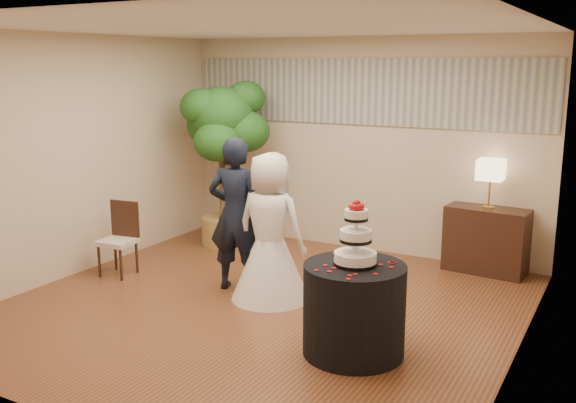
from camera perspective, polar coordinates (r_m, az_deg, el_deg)
The scene contains 15 objects.
floor at distance 6.70m, azimuth -2.44°, elevation -9.36°, with size 5.00×5.00×0.00m, color brown.
ceiling at distance 6.24m, azimuth -2.67°, elevation 15.29°, with size 5.00×5.00×0.00m, color white.
wall_back at distance 8.53m, azimuth 6.27°, elevation 4.98°, with size 5.00×0.06×2.80m, color beige.
wall_front at distance 4.44m, azimuth -19.65°, elevation -2.39°, with size 5.00×0.06×2.80m, color beige.
wall_left at distance 7.91m, azimuth -18.23°, elevation 3.87°, with size 0.06×5.00×2.80m, color beige.
wall_right at distance 5.47m, azimuth 20.39°, elevation 0.23°, with size 0.06×5.00×2.80m, color beige.
mural_border at distance 8.46m, azimuth 6.33°, elevation 9.68°, with size 4.90×0.02×0.85m, color #9C9C90.
groom at distance 7.00m, azimuth -4.64°, elevation -1.15°, with size 0.62×0.41×1.70m, color black.
bride at distance 6.71m, azimuth -1.61°, elevation -2.27°, with size 0.84×0.84×1.57m, color white.
cake_table at distance 5.59m, azimuth 5.89°, elevation -9.53°, with size 0.88×0.88×0.80m, color black.
wedding_cake at distance 5.38m, azimuth 6.05°, elevation -2.77°, with size 0.36×0.36×0.56m, color white, non-canonical shape.
console at distance 8.02m, azimuth 17.20°, elevation -3.30°, with size 0.95×0.42×0.79m, color #321C12.
table_lamp at distance 7.87m, azimuth 17.51°, elevation 1.50°, with size 0.30×0.30×0.58m, color #D1B58A, non-canonical shape.
ficus_tree at distance 8.71m, azimuth -5.85°, elevation 3.42°, with size 1.09×1.09×2.28m, color #21561B, non-canonical shape.
side_chair at distance 7.80m, azimuth -14.96°, elevation -3.29°, with size 0.40×0.42×0.87m, color #321C12, non-canonical shape.
Camera 1 is at (3.26, -5.31, 2.46)m, focal length 40.00 mm.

